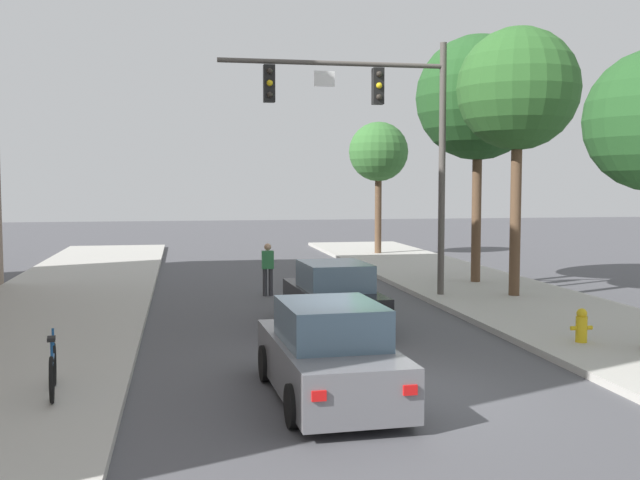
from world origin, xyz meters
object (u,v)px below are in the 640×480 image
Objects in this scene: car_following_grey at (329,355)px; pedestrian_crossing_road at (268,267)px; traffic_signal_mast at (381,120)px; car_lead_black at (333,298)px; bicycle_leaning at (53,370)px; fire_hydrant at (581,325)px; street_tree_second at (518,90)px; street_tree_third at (478,98)px; street_tree_farthest at (379,153)px.

pedestrian_crossing_road is (0.31, 11.41, 0.19)m from car_following_grey.
traffic_signal_mast reaches higher than car_lead_black.
bicycle_leaning is 2.45× the size of fire_hydrant.
street_tree_third reaches higher than street_tree_second.
traffic_signal_mast is 6.37m from car_lead_black.
street_tree_farthest is at bearing 92.83° from street_tree_third.
bicycle_leaning is 17.75m from street_tree_third.
pedestrian_crossing_road is 0.21× the size of street_tree_second.
car_lead_black is at bearing -152.57° from street_tree_second.
street_tree_farthest reaches higher than car_following_grey.
bicycle_leaning is at bearing -143.95° from street_tree_second.
street_tree_third is at bearing 58.64° from car_following_grey.
street_tree_third is (7.24, 0.98, 5.44)m from pedestrian_crossing_road.
street_tree_farthest reaches higher than fire_hydrant.
bicycle_leaning is at bearing -135.21° from street_tree_third.
car_lead_black is at bearing 43.75° from bicycle_leaning.
traffic_signal_mast is 0.95× the size of street_tree_second.
street_tree_third reaches higher than traffic_signal_mast.
street_tree_third is at bearing 80.66° from fire_hydrant.
street_tree_third is at bearing 45.69° from car_lead_black.
bicycle_leaning is 0.28× the size of street_tree_farthest.
bicycle_leaning is 25.80m from street_tree_farthest.
car_lead_black is 2.45× the size of bicycle_leaning.
street_tree_farthest is at bearing 87.06° from fire_hydrant.
street_tree_second is at bearing -91.48° from street_tree_third.
car_lead_black is 5.73m from fire_hydrant.
street_tree_second is at bearing -8.32° from traffic_signal_mast.
car_following_grey is at bearing -106.74° from street_tree_farthest.
car_lead_black is at bearing 77.86° from car_following_grey.
traffic_signal_mast is at bearing 171.68° from street_tree_second.
street_tree_third is (6.27, 6.42, 5.63)m from car_lead_black.
street_tree_second is 0.95× the size of street_tree_third.
street_tree_second is 1.26× the size of street_tree_farthest.
traffic_signal_mast reaches higher than fire_hydrant.
car_following_grey is 6.53m from fire_hydrant.
car_lead_black is 7.80m from bicycle_leaning.
car_following_grey is 0.52× the size of street_tree_third.
street_tree_second is at bearing 36.05° from bicycle_leaning.
car_lead_black is (-2.18, -3.80, -4.63)m from traffic_signal_mast.
street_tree_second is at bearing 76.90° from fire_hydrant.
traffic_signal_mast reaches higher than street_tree_farthest.
bicycle_leaning is 0.22× the size of street_tree_second.
street_tree_farthest is at bearing 75.31° from traffic_signal_mast.
street_tree_third is (0.08, 3.21, 0.11)m from street_tree_second.
bicycle_leaning is (-4.35, 0.58, -0.18)m from car_following_grey.
car_following_grey is 11.42m from pedestrian_crossing_road.
street_tree_farthest is (5.73, 17.34, 4.26)m from car_lead_black.
car_following_grey is at bearing -91.55° from pedestrian_crossing_road.
traffic_signal_mast is at bearing 109.32° from fire_hydrant.
street_tree_second reaches higher than car_lead_black.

